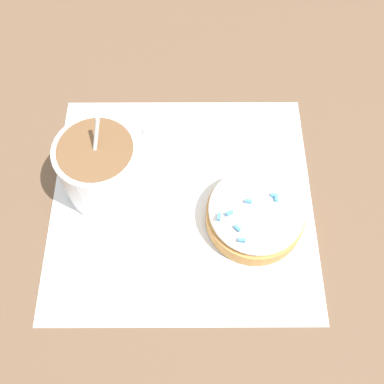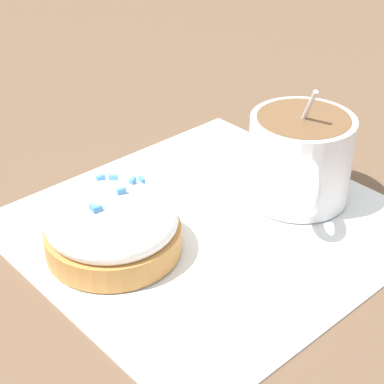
{
  "view_description": "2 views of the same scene",
  "coord_description": "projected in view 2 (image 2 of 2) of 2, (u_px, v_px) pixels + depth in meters",
  "views": [
    {
      "loc": [
        -0.04,
        0.22,
        0.44
      ],
      "look_at": [
        -0.01,
        0.01,
        0.04
      ],
      "focal_mm": 42.0,
      "sensor_mm": 36.0,
      "label": 1
    },
    {
      "loc": [
        -0.25,
        -0.34,
        0.3
      ],
      "look_at": [
        -0.02,
        -0.0,
        0.04
      ],
      "focal_mm": 60.0,
      "sensor_mm": 36.0,
      "label": 2
    }
  ],
  "objects": [
    {
      "name": "frosted_pastry",
      "position": [
        112.0,
        227.0,
        0.48
      ],
      "size": [
        0.1,
        0.1,
        0.05
      ],
      "color": "#C18442",
      "rests_on": "paper_napkin"
    },
    {
      "name": "paper_napkin",
      "position": [
        210.0,
        225.0,
        0.52
      ],
      "size": [
        0.32,
        0.31,
        0.0
      ],
      "color": "white",
      "rests_on": "ground_plane"
    },
    {
      "name": "ground_plane",
      "position": [
        210.0,
        227.0,
        0.52
      ],
      "size": [
        3.0,
        3.0,
        0.0
      ],
      "primitive_type": "plane",
      "color": "brown"
    },
    {
      "name": "coffee_cup",
      "position": [
        300.0,
        155.0,
        0.53
      ],
      "size": [
        0.09,
        0.1,
        0.1
      ],
      "color": "white",
      "rests_on": "paper_napkin"
    }
  ]
}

